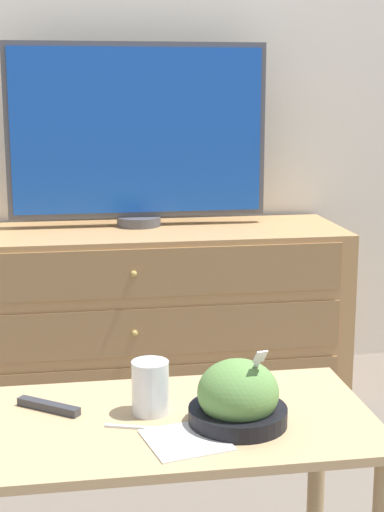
% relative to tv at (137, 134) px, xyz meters
% --- Properties ---
extents(ground_plane, '(12.00, 12.00, 0.00)m').
position_rel_tv_xyz_m(ground_plane, '(0.05, 0.19, -1.00)').
color(ground_plane, '#70665B').
extents(wall_back, '(12.00, 0.05, 2.60)m').
position_rel_tv_xyz_m(wall_back, '(0.05, 0.21, 0.30)').
color(wall_back, white).
rests_on(wall_back, ground_plane).
extents(dresser, '(1.65, 0.52, 0.65)m').
position_rel_tv_xyz_m(dresser, '(-0.05, -0.09, -0.68)').
color(dresser, tan).
rests_on(dresser, ground_plane).
extents(tv, '(0.99, 0.17, 0.69)m').
position_rel_tv_xyz_m(tv, '(0.00, 0.00, 0.00)').
color(tv, '#515156').
rests_on(tv, dresser).
extents(coffee_table, '(1.01, 0.49, 0.48)m').
position_rel_tv_xyz_m(coffee_table, '(-0.14, -1.44, -0.60)').
color(coffee_table, tan).
rests_on(coffee_table, ground_plane).
extents(takeout_bowl, '(0.21, 0.21, 0.18)m').
position_rel_tv_xyz_m(takeout_bowl, '(0.06, -1.49, -0.47)').
color(takeout_bowl, black).
rests_on(takeout_bowl, coffee_table).
extents(drink_cup, '(0.08, 0.08, 0.12)m').
position_rel_tv_xyz_m(drink_cup, '(-0.11, -1.40, -0.47)').
color(drink_cup, beige).
rests_on(drink_cup, coffee_table).
extents(napkin, '(0.19, 0.19, 0.00)m').
position_rel_tv_xyz_m(napkin, '(-0.06, -1.55, -0.52)').
color(napkin, white).
rests_on(napkin, coffee_table).
extents(knife, '(0.16, 0.06, 0.01)m').
position_rel_tv_xyz_m(knife, '(-0.14, -1.48, -0.52)').
color(knife, silver).
rests_on(knife, coffee_table).
extents(remote_control, '(0.14, 0.11, 0.02)m').
position_rel_tv_xyz_m(remote_control, '(-0.33, -1.35, -0.51)').
color(remote_control, '#38383D').
rests_on(remote_control, coffee_table).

